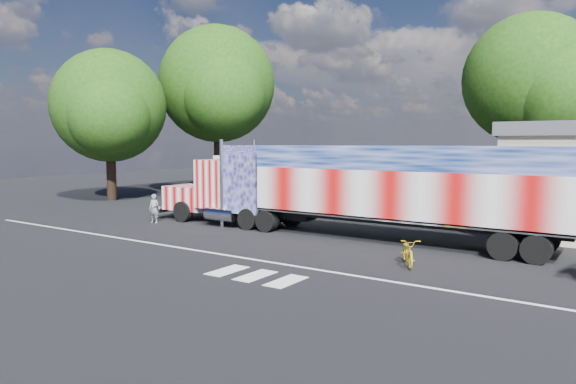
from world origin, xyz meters
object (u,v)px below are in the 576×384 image
Objects in this scene: coach_bus at (295,182)px; tree_nw_a at (218,85)px; woman at (154,208)px; bicycle at (408,252)px; tree_ne_a at (532,80)px; semi_truck at (348,187)px; tree_w_a at (110,106)px.

coach_bus is 14.76m from tree_nw_a.
bicycle is at bearing -21.91° from woman.
tree_ne_a is 24.18m from tree_nw_a.
bicycle is at bearing -41.50° from semi_truck.
woman is at bearing -132.32° from tree_ne_a.
semi_truck is 23.60m from tree_nw_a.
coach_bus is 0.83× the size of tree_nw_a.
tree_nw_a is (-24.03, -2.55, 0.96)m from tree_ne_a.
tree_w_a is at bearing 134.67° from bicycle.
bicycle is 20.38m from tree_ne_a.
semi_truck is 1.69× the size of tree_ne_a.
tree_ne_a is at bearing 6.06° from tree_nw_a.
tree_nw_a reaches higher than semi_truck.
coach_bus is 6.28× the size of bicycle.
tree_w_a reaches higher than bicycle.
woman is (-10.50, -2.27, -1.52)m from semi_truck.
semi_truck is 10.07m from coach_bus.
tree_nw_a is at bearing 72.74° from tree_w_a.
coach_bus is 0.95× the size of tree_ne_a.
woman is 13.98m from tree_w_a.
tree_nw_a is (-18.85, 12.39, 6.92)m from semi_truck.
semi_truck is 1.87× the size of tree_w_a.
tree_w_a is (-2.76, -8.89, -2.23)m from tree_nw_a.
tree_ne_a is at bearing 32.89° from coach_bus.
tree_w_a reaches higher than semi_truck.
semi_truck is 11.18× the size of bicycle.
bicycle is 0.17× the size of tree_w_a.
tree_ne_a is at bearing 23.13° from tree_w_a.
woman is 24.45m from tree_ne_a.
tree_w_a is at bearing 136.90° from woman.
woman is at bearing -108.83° from coach_bus.
tree_w_a is (-14.22, -3.31, 5.22)m from coach_bus.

